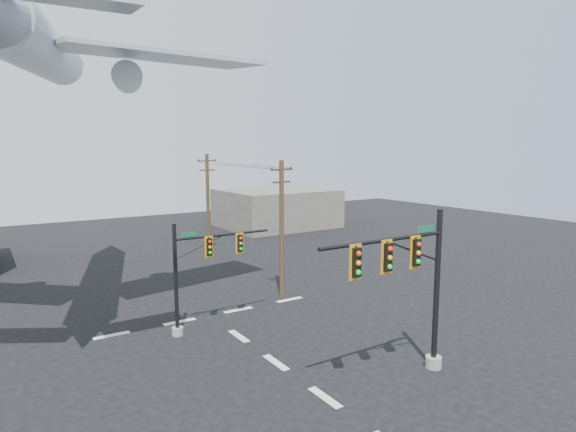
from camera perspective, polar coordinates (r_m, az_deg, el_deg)
ground at (r=21.83m, az=4.41°, el=-20.66°), size 120.00×120.00×0.00m
lane_markings at (r=25.83m, az=-3.04°, el=-15.89°), size 14.00×21.20×0.01m
signal_mast_near at (r=22.50m, az=14.51°, el=-8.02°), size 7.31×0.85×7.70m
signal_mast_far at (r=28.04m, az=-10.66°, el=-6.66°), size 6.22×0.70×6.39m
utility_pole_a at (r=33.64m, az=-0.76°, el=-1.25°), size 1.93×0.44×9.68m
utility_pole_b at (r=48.06m, az=-9.48°, el=1.60°), size 2.02×0.34×9.95m
power_lines at (r=40.40m, az=-5.97°, el=6.02°), size 3.05×15.75×0.03m
airliner at (r=32.28m, az=-27.54°, el=17.24°), size 25.81×27.74×7.53m
building_right at (r=65.15m, az=-1.41°, el=0.96°), size 14.00×12.00×5.00m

